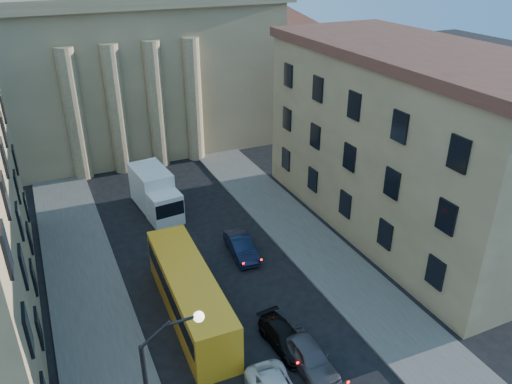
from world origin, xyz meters
The scene contains 9 objects.
sidewalk_left centered at (-8.50, 18.00, 0.07)m, with size 5.00×60.00×0.15m, color #4F4C48.
sidewalk_right centered at (8.50, 18.00, 0.07)m, with size 5.00×60.00×0.15m, color #4F4C48.
church centered at (0.00, 55.47, 11.88)m, with size 68.02×28.76×36.60m.
building_right centered at (17.00, 22.00, 7.42)m, with size 11.60×26.60×14.70m.
car_right_mid centered at (1.45, 13.08, 0.63)m, with size 1.76×4.34×1.26m, color black.
car_right_far centered at (1.94, 11.10, 0.78)m, with size 1.83×4.55×1.55m, color #4A4A4F.
car_right_distant centered at (2.92, 23.06, 0.75)m, with size 1.58×4.53×1.49m, color black.
city_bus centered at (-2.74, 18.02, 1.77)m, with size 3.06×11.77×3.30m.
box_truck centered at (-1.13, 32.66, 1.75)m, with size 3.26×6.94×3.69m.
Camera 1 is at (-9.47, -6.51, 21.50)m, focal length 35.00 mm.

